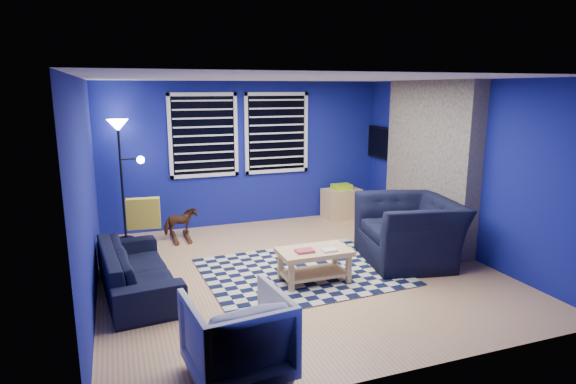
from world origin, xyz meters
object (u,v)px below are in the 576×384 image
object	(u,v)px
rocking_horse	(180,222)
cabinet	(341,203)
tv	(383,143)
armchair_bent	(237,336)
floor_lamp	(120,142)
sofa	(137,269)
coffee_table	(314,259)
armchair_big	(409,231)

from	to	relation	value
rocking_horse	cabinet	xyz separation A→B (m)	(3.01, 0.32, -0.00)
tv	rocking_horse	xyz separation A→B (m)	(-3.72, -0.10, -1.11)
armchair_bent	floor_lamp	world-z (taller)	floor_lamp
floor_lamp	rocking_horse	bearing A→B (deg)	-20.60
sofa	rocking_horse	world-z (taller)	sofa
sofa	coffee_table	size ratio (longest dim) A/B	2.15
armchair_bent	coffee_table	world-z (taller)	armchair_bent
tv	cabinet	bearing A→B (deg)	162.57
coffee_table	tv	bearing A→B (deg)	45.47
tv	cabinet	distance (m)	1.34
armchair_big	coffee_table	bearing A→B (deg)	-70.42
coffee_table	cabinet	bearing A→B (deg)	57.68
rocking_horse	cabinet	bearing A→B (deg)	-99.87
rocking_horse	floor_lamp	size ratio (longest dim) A/B	0.27
cabinet	armchair_big	bearing A→B (deg)	-98.99
coffee_table	floor_lamp	size ratio (longest dim) A/B	0.47
armchair_big	cabinet	distance (m)	2.42
tv	coffee_table	distance (m)	3.58
cabinet	rocking_horse	bearing A→B (deg)	-179.52
cabinet	sofa	bearing A→B (deg)	-155.56
sofa	armchair_big	world-z (taller)	armchair_big
tv	coffee_table	bearing A→B (deg)	-134.53
coffee_table	rocking_horse	bearing A→B (deg)	119.71
tv	floor_lamp	distance (m)	4.54
armchair_bent	coffee_table	distance (m)	2.15
coffee_table	cabinet	xyz separation A→B (m)	(1.68, 2.65, -0.03)
armchair_bent	floor_lamp	size ratio (longest dim) A/B	0.43
tv	rocking_horse	bearing A→B (deg)	-178.45
rocking_horse	coffee_table	size ratio (longest dim) A/B	0.58
tv	armchair_bent	distance (m)	5.65
armchair_big	rocking_horse	distance (m)	3.55
armchair_big	armchair_bent	bearing A→B (deg)	-46.77
tv	sofa	xyz separation A→B (m)	(-4.48, -1.96, -1.12)
coffee_table	floor_lamp	xyz separation A→B (m)	(-2.14, 2.63, 1.26)
armchair_bent	rocking_horse	world-z (taller)	armchair_bent
armchair_bent	coffee_table	bearing A→B (deg)	-136.53
armchair_big	armchair_bent	world-z (taller)	armchair_big
coffee_table	floor_lamp	world-z (taller)	floor_lamp
rocking_horse	coffee_table	xyz separation A→B (m)	(1.33, -2.33, 0.02)
armchair_bent	rocking_horse	size ratio (longest dim) A/B	1.58
tv	armchair_bent	bearing A→B (deg)	-132.93
armchair_bent	cabinet	distance (m)	5.27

